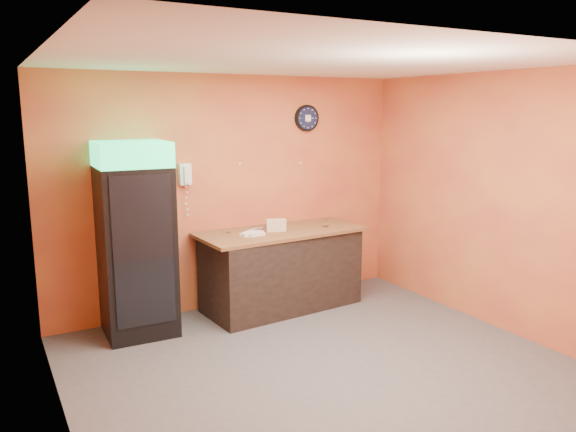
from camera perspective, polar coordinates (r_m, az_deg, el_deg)
floor at (r=5.54m, az=3.22°, el=-14.86°), size 4.50×4.50×0.00m
back_wall at (r=6.84m, az=-5.64°, el=2.37°), size 4.50×0.02×2.80m
left_wall at (r=4.35m, az=-22.59°, el=-3.28°), size 0.02×4.00×2.80m
right_wall at (r=6.56m, az=20.23°, el=1.40°), size 0.02×4.00×2.80m
ceiling at (r=5.01m, az=3.57°, el=15.42°), size 4.50×4.00×0.02m
beverage_cooler at (r=6.14m, az=-15.10°, el=-2.61°), size 0.75×0.76×2.07m
prep_counter at (r=6.86m, az=-0.67°, el=-5.55°), size 1.92×0.97×0.93m
wall_clock at (r=7.21m, az=1.93°, el=9.91°), size 0.33×0.06×0.33m
wall_phone at (r=6.54m, az=-10.40°, el=4.19°), size 0.13×0.11×0.24m
butcher_paper at (r=6.74m, az=-0.68°, el=-1.60°), size 2.06×0.98×0.04m
sub_roll_stack at (r=6.65m, az=-1.22°, el=-0.95°), size 0.24×0.14×0.15m
wrapped_sandwich_left at (r=6.47m, az=-3.42°, el=-1.81°), size 0.27×0.21×0.04m
wrapped_sandwich_mid at (r=6.44m, az=-3.53°, el=-1.87°), size 0.26×0.13×0.04m
wrapped_sandwich_right at (r=6.50m, az=-4.04°, el=-1.76°), size 0.26×0.22×0.04m
kitchen_tool at (r=6.81m, az=-2.45°, el=-1.02°), size 0.07×0.07×0.07m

